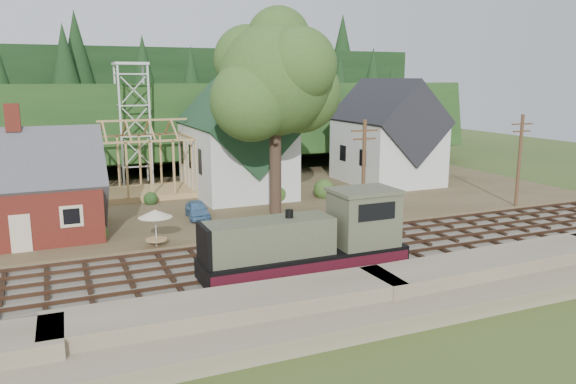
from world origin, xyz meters
name	(u,v)px	position (x,y,z in m)	size (l,w,h in m)	color
ground	(307,260)	(0.00, 0.00, 0.00)	(140.00, 140.00, 0.00)	#384C1E
embankment	(383,312)	(0.00, -8.50, 0.00)	(64.00, 5.00, 1.60)	#7F7259
railroad_bed	(307,258)	(0.00, 0.00, 0.08)	(64.00, 11.00, 0.16)	#726B5B
village_flat	(222,200)	(0.00, 18.00, 0.15)	(64.00, 26.00, 0.30)	brown
hillside	(168,165)	(0.00, 42.00, 0.00)	(70.00, 28.00, 8.00)	#1E3F19
ridge	(147,150)	(0.00, 58.00, 0.00)	(80.00, 20.00, 12.00)	black
depot	(20,196)	(-16.00, 11.00, 3.21)	(10.80, 7.41, 9.00)	maroon
church	(236,141)	(2.00, 19.68, 5.18)	(8.40, 15.17, 13.00)	silver
farmhouse	(387,138)	(18.00, 19.00, 4.87)	(8.40, 10.80, 10.60)	silver
timber_frame	(145,163)	(-6.00, 22.00, 3.27)	(8.20, 6.20, 6.99)	tan
lattice_tower	(131,87)	(-6.00, 28.00, 10.03)	(3.20, 3.20, 12.12)	silver
big_tree	(277,87)	(2.17, 10.08, 10.22)	(10.90, 8.40, 14.70)	#38281E
telegraph_pole_near	(364,171)	(7.00, 5.20, 4.25)	(2.20, 0.28, 8.00)	#4C331E
telegraph_pole_far	(519,160)	(22.00, 5.20, 4.25)	(2.20, 0.28, 8.00)	#4C331E
locomotive	(313,242)	(-1.06, -3.00, 2.06)	(11.53, 2.88, 4.62)	black
car_blue	(197,209)	(-3.82, 11.74, 0.96)	(1.57, 3.90, 1.33)	#5688B8
car_red	(421,181)	(19.96, 15.65, 0.86)	(1.86, 4.03, 1.12)	red
patio_set	(155,215)	(-8.09, 5.50, 2.35)	(2.16, 2.16, 2.40)	silver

